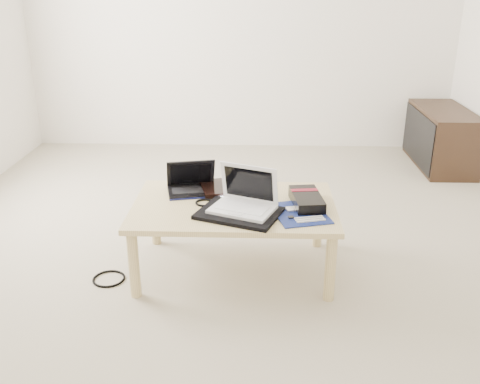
{
  "coord_description": "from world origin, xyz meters",
  "views": [
    {
      "loc": [
        0.17,
        -3.11,
        1.54
      ],
      "look_at": [
        0.08,
        -0.44,
        0.47
      ],
      "focal_mm": 40.0,
      "sensor_mm": 36.0,
      "label": 1
    }
  ],
  "objects_px": {
    "coffee_table": "(234,212)",
    "media_cabinet": "(441,138)",
    "gpu_box": "(307,200)",
    "white_laptop": "(244,200)",
    "netbook": "(192,185)"
  },
  "relations": [
    {
      "from": "netbook",
      "to": "media_cabinet",
      "type": "bearing_deg",
      "value": 40.97
    },
    {
      "from": "white_laptop",
      "to": "gpu_box",
      "type": "relative_size",
      "value": 1.22
    },
    {
      "from": "media_cabinet",
      "to": "white_laptop",
      "type": "height_order",
      "value": "white_laptop"
    },
    {
      "from": "netbook",
      "to": "gpu_box",
      "type": "xyz_separation_m",
      "value": [
        0.64,
        -0.18,
        -0.01
      ]
    },
    {
      "from": "netbook",
      "to": "gpu_box",
      "type": "relative_size",
      "value": 1.0
    },
    {
      "from": "coffee_table",
      "to": "white_laptop",
      "type": "bearing_deg",
      "value": -60.13
    },
    {
      "from": "netbook",
      "to": "white_laptop",
      "type": "xyz_separation_m",
      "value": [
        0.31,
        -0.28,
        0.03
      ]
    },
    {
      "from": "coffee_table",
      "to": "gpu_box",
      "type": "distance_m",
      "value": 0.4
    },
    {
      "from": "coffee_table",
      "to": "netbook",
      "type": "distance_m",
      "value": 0.32
    },
    {
      "from": "media_cabinet",
      "to": "netbook",
      "type": "xyz_separation_m",
      "value": [
        -1.97,
        -1.71,
        0.19
      ]
    },
    {
      "from": "coffee_table",
      "to": "media_cabinet",
      "type": "xyz_separation_m",
      "value": [
        1.72,
        1.89,
        -0.1
      ]
    },
    {
      "from": "media_cabinet",
      "to": "white_laptop",
      "type": "xyz_separation_m",
      "value": [
        -1.66,
        -1.99,
        0.22
      ]
    },
    {
      "from": "media_cabinet",
      "to": "gpu_box",
      "type": "xyz_separation_m",
      "value": [
        -1.33,
        -1.89,
        0.18
      ]
    },
    {
      "from": "coffee_table",
      "to": "netbook",
      "type": "height_order",
      "value": "netbook"
    },
    {
      "from": "coffee_table",
      "to": "white_laptop",
      "type": "height_order",
      "value": "white_laptop"
    }
  ]
}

